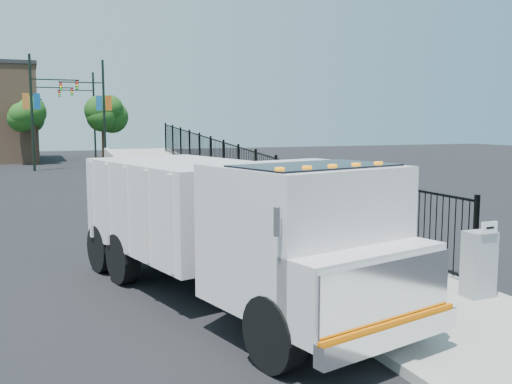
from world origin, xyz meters
name	(u,v)px	position (x,y,z in m)	size (l,w,h in m)	color
ground	(273,283)	(0.00, 0.00, 0.00)	(120.00, 120.00, 0.00)	black
sidewalk	(406,297)	(1.93, -2.00, 0.06)	(3.55, 12.00, 0.12)	#9E998E
curb	(317,308)	(0.00, -2.00, 0.08)	(0.30, 12.00, 0.16)	#ADAAA3
ramp	(183,192)	(2.12, 16.00, 0.00)	(3.95, 24.00, 1.70)	#9E998E
iron_fence	(238,181)	(3.55, 12.00, 0.90)	(0.10, 28.00, 1.80)	black
truck	(231,221)	(-1.25, -0.93, 1.57)	(4.50, 8.54, 2.79)	black
worker	(317,251)	(0.40, -1.22, 0.92)	(0.59, 0.38, 1.61)	maroon
utility_cabinet	(479,264)	(3.10, -2.60, 0.75)	(0.55, 0.40, 1.25)	gray
arrow_sign	(489,228)	(3.10, -2.82, 1.48)	(0.35, 0.04, 0.22)	white
debris	(341,290)	(0.80, -1.47, 0.17)	(0.39, 0.39, 0.10)	silver
light_pole_0	(36,108)	(-4.17, 31.65, 4.36)	(3.77, 0.22, 8.00)	black
light_pole_1	(100,109)	(0.33, 33.87, 4.36)	(3.78, 0.22, 8.00)	black
light_pole_2	(39,110)	(-3.87, 41.39, 4.36)	(3.77, 0.22, 8.00)	black
light_pole_3	(91,111)	(0.75, 45.17, 4.36)	(3.77, 0.22, 8.00)	black
tree_0	(32,115)	(-4.42, 37.56, 3.93)	(2.42, 2.42, 5.21)	#382314
tree_1	(103,115)	(1.23, 39.78, 3.94)	(2.59, 2.59, 5.30)	#382314
tree_2	(26,116)	(-4.98, 48.53, 3.97)	(3.08, 3.08, 5.54)	#382314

